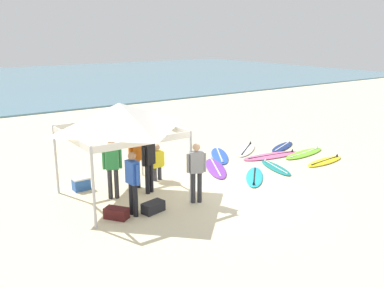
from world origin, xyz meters
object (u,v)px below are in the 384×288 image
Objects in this scene: person_green at (112,165)px; surfboard_white at (246,149)px; surfboard_lime at (304,153)px; surfboard_navy at (282,147)px; surfboard_pink at (271,156)px; person_grey at (196,169)px; surfboard_cyan at (254,177)px; surfboard_purple at (216,168)px; person_yellow at (157,161)px; person_blue at (133,179)px; surfboard_yellow at (325,161)px; person_orange at (135,157)px; cooler_box at (81,184)px; surfboard_teal at (275,167)px; person_black at (149,161)px; gear_bag_by_pole at (153,207)px; canopy_tent at (119,116)px; gear_bag_near_tent at (116,213)px; surfboard_blue at (220,156)px.

surfboard_white is at bearing 13.77° from person_green.
surfboard_lime is at bearing -49.32° from surfboard_white.
surfboard_pink is (-1.32, -0.66, -0.00)m from surfboard_navy.
surfboard_white is 5.82m from person_grey.
surfboard_cyan is 1.53m from surfboard_purple.
surfboard_purple is at bearing 179.33° from surfboard_pink.
person_green is 1.92m from person_yellow.
surfboard_white and surfboard_pink have the same top height.
surfboard_white is at bearing 24.25° from person_blue.
person_blue is (-7.88, -0.12, 0.95)m from surfboard_yellow.
person_orange is at bearing -167.30° from surfboard_white.
cooler_box is (-0.45, 2.55, -0.79)m from person_blue.
person_orange is at bearing -174.20° from surfboard_navy.
surfboard_teal and surfboard_lime have the same top height.
person_black reaches higher than surfboard_white.
person_blue reaches higher than gear_bag_by_pole.
person_blue is 3.42× the size of cooler_box.
canopy_tent is 1.46× the size of surfboard_yellow.
person_black is 2.24m from cooler_box.
surfboard_cyan is 2.96m from person_grey.
surfboard_cyan is 0.88× the size of surfboard_white.
surfboard_lime is (3.50, 0.92, -0.00)m from surfboard_cyan.
surfboard_yellow and surfboard_white have the same top height.
cooler_box is (-8.52, 1.29, 0.16)m from surfboard_lime.
person_yellow reaches higher than surfboard_white.
person_black is at bearing -11.46° from person_green.
gear_bag_near_tent reaches higher than surfboard_navy.
person_grey is at bearing -42.24° from person_green.
surfboard_lime is 1.39× the size of person_blue.
canopy_tent reaches higher than person_green.
person_yellow is at bearing 177.61° from surfboard_pink.
surfboard_lime is 7.68m from gear_bag_by_pole.
person_green is (-0.23, 0.10, -1.40)m from canopy_tent.
person_blue is at bearing -133.31° from person_yellow.
surfboard_yellow is 2.09m from surfboard_teal.
surfboard_teal is 1.10× the size of person_orange.
person_black is 1.61m from person_blue.
surfboard_teal is 5.96m from person_blue.
gear_bag_near_tent is (-5.02, -0.25, 0.10)m from surfboard_cyan.
surfboard_cyan is 4.68m from person_blue.
surfboard_teal is (-2.03, 0.51, 0.00)m from surfboard_yellow.
surfboard_blue is 6.29m from gear_bag_near_tent.
canopy_tent reaches higher than gear_bag_by_pole.
surfboard_teal is at bearing -107.68° from surfboard_white.
cooler_box is at bearing 156.26° from surfboard_cyan.
person_orange reaches higher than gear_bag_near_tent.
gear_bag_by_pole is at bearing -152.02° from surfboard_purple.
surfboard_yellow and surfboard_teal have the same top height.
canopy_tent reaches higher than gear_bag_near_tent.
surfboard_pink is 5.18× the size of cooler_box.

